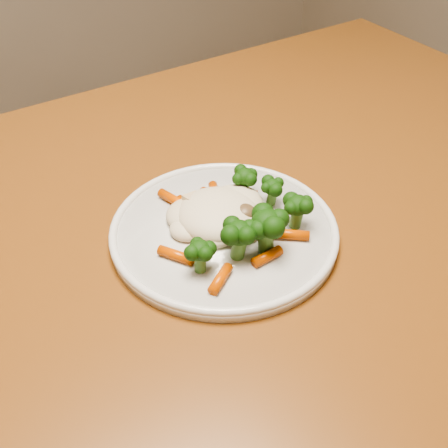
% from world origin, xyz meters
% --- Properties ---
extents(dining_table, '(1.31, 0.91, 0.75)m').
position_xyz_m(dining_table, '(0.01, -0.33, 0.66)').
color(dining_table, brown).
rests_on(dining_table, ground).
extents(plate, '(0.27, 0.27, 0.01)m').
position_xyz_m(plate, '(-0.02, -0.37, 0.76)').
color(plate, silver).
rests_on(plate, dining_table).
extents(meal, '(0.19, 0.19, 0.05)m').
position_xyz_m(meal, '(-0.01, -0.38, 0.78)').
color(meal, beige).
rests_on(meal, plate).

